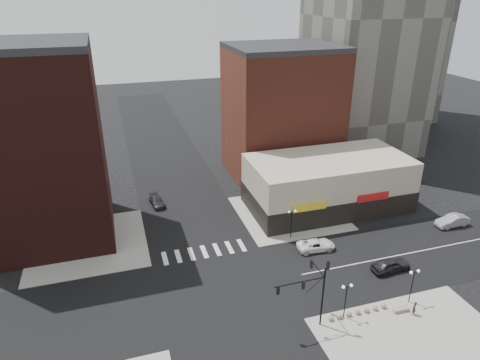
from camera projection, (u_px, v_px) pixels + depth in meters
name	position (u px, v px, depth m)	size (l,w,h in m)	color
ground	(221.00, 291.00, 48.42)	(240.00, 240.00, 0.00)	black
road_ew	(221.00, 291.00, 48.42)	(200.00, 14.00, 0.02)	black
road_ns	(221.00, 291.00, 48.42)	(14.00, 200.00, 0.02)	black
sidewalk_nw	(88.00, 244.00, 57.08)	(15.00, 15.00, 0.12)	gray
sidewalk_ne	(289.00, 213.00, 64.92)	(15.00, 15.00, 0.12)	gray
sidewalk_se	(422.00, 349.00, 40.55)	(18.00, 14.00, 0.12)	gray
building_nw	(37.00, 150.00, 54.20)	(16.00, 15.00, 25.00)	#331310
building_ne_midrise	(282.00, 115.00, 74.65)	(18.00, 15.00, 22.00)	maroon
building_ne_row	(327.00, 187.00, 65.77)	(24.20, 12.20, 8.00)	#BEB497
traffic_signal	(313.00, 285.00, 41.51)	(5.59, 3.09, 7.77)	black
street_lamp_se_a	(347.00, 293.00, 43.08)	(1.22, 0.32, 4.16)	black
street_lamp_se_b	(413.00, 278.00, 45.24)	(1.22, 0.32, 4.16)	black
street_lamp_ne	(292.00, 217.00, 57.26)	(1.22, 0.32, 4.16)	black
bollard_row	(358.00, 312.00, 44.72)	(6.87, 0.57, 0.57)	#A0826E
white_suv	(316.00, 245.00, 55.72)	(2.31, 5.02, 1.39)	white
dark_sedan_east	(391.00, 265.00, 51.55)	(1.95, 4.86, 1.66)	black
silver_sedan	(452.00, 221.00, 61.21)	(1.74, 4.98, 1.64)	#A3A4A9
dark_sedan_north	(157.00, 201.00, 67.10)	(1.85, 4.56, 1.32)	black
pedestrian	(414.00, 308.00, 44.45)	(0.58, 0.38, 1.59)	#2A272D
stone_bench	(401.00, 310.00, 45.11)	(1.78, 0.58, 0.41)	#9F806D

